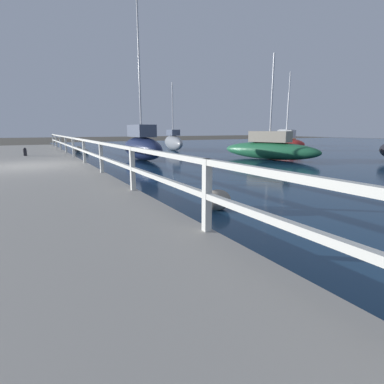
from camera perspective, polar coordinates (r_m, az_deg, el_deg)
name	(u,v)px	position (r m, az deg, el deg)	size (l,w,h in m)	color
ground_plane	(26,174)	(13.17, -29.07, 3.09)	(120.00, 120.00, 0.00)	#4C473D
dock_walkway	(26,170)	(13.15, -29.13, 3.72)	(4.59, 36.00, 0.29)	#9E998E
railing	(84,147)	(13.24, -19.91, 8.14)	(0.10, 32.50, 0.99)	silver
boulder_near_dock	(86,151)	(22.45, -19.62, 7.28)	(0.40, 0.36, 0.30)	gray
boulder_far_strip	(218,200)	(6.27, 4.90, -1.50)	(0.57, 0.52, 0.43)	gray
boulder_upstream	(78,149)	(24.16, -20.90, 7.62)	(0.58, 0.52, 0.43)	gray
mooring_bollard	(25,152)	(18.26, -29.22, 6.71)	(0.17, 0.17, 0.43)	black
sailboat_red	(286,142)	(26.27, 17.48, 9.03)	(2.53, 3.40, 6.12)	red
sailboat_gray	(173,141)	(25.06, -3.64, 9.59)	(2.31, 6.01, 5.32)	gray
sailboat_green	(269,148)	(17.54, 14.52, 8.03)	(3.04, 5.90, 5.62)	#236B42
sailboat_orange	(286,139)	(33.64, 17.43, 9.62)	(2.33, 3.74, 5.40)	orange
sailboat_navy	(142,146)	(16.96, -9.54, 8.71)	(1.38, 4.99, 8.05)	#192347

